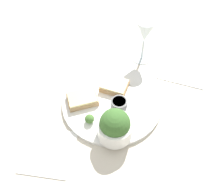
{
  "coord_description": "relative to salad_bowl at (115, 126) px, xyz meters",
  "views": [
    {
      "loc": [
        -0.07,
        0.45,
        0.61
      ],
      "look_at": [
        0.0,
        0.0,
        0.03
      ],
      "focal_mm": 35.0,
      "sensor_mm": 36.0,
      "label": 1
    }
  ],
  "objects": [
    {
      "name": "garnish",
      "position": [
        0.09,
        -0.03,
        -0.03
      ],
      "size": [
        0.03,
        0.03,
        0.03
      ],
      "color": "#477533",
      "rests_on": "dinner_plate"
    },
    {
      "name": "cheese_toast_near",
      "position": [
        0.13,
        -0.11,
        -0.03
      ],
      "size": [
        0.12,
        0.11,
        0.03
      ],
      "color": "tan",
      "rests_on": "dinner_plate"
    },
    {
      "name": "sauce_ramekin",
      "position": [
        0.0,
        -0.1,
        -0.03
      ],
      "size": [
        0.05,
        0.05,
        0.03
      ],
      "color": "#4C4C4C",
      "rests_on": "dinner_plate"
    },
    {
      "name": "salad_bowl",
      "position": [
        0.0,
        0.0,
        0.0
      ],
      "size": [
        0.11,
        0.11,
        0.1
      ],
      "color": "white",
      "rests_on": "dinner_plate"
    },
    {
      "name": "wine_glass",
      "position": [
        -0.05,
        -0.37,
        0.06
      ],
      "size": [
        0.08,
        0.08,
        0.17
      ],
      "color": "silver",
      "rests_on": "ground_plane"
    },
    {
      "name": "dinner_plate",
      "position": [
        0.03,
        -0.13,
        -0.05
      ],
      "size": [
        0.34,
        0.34,
        0.01
      ],
      "color": "white",
      "rests_on": "ground_plane"
    },
    {
      "name": "napkin",
      "position": [
        0.18,
        0.08,
        -0.06
      ],
      "size": [
        0.15,
        0.15,
        0.01
      ],
      "color": "white",
      "rests_on": "ground_plane"
    },
    {
      "name": "fork",
      "position": [
        -0.2,
        -0.26,
        -0.06
      ],
      "size": [
        0.17,
        0.04,
        0.01
      ],
      "color": "silver",
      "rests_on": "ground_plane"
    },
    {
      "name": "cheese_toast_far",
      "position": [
        0.03,
        -0.18,
        -0.03
      ],
      "size": [
        0.1,
        0.09,
        0.03
      ],
      "color": "tan",
      "rests_on": "dinner_plate"
    },
    {
      "name": "ground_plane",
      "position": [
        0.03,
        -0.13,
        -0.06
      ],
      "size": [
        4.0,
        4.0,
        0.0
      ],
      "primitive_type": "plane",
      "color": "beige"
    }
  ]
}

